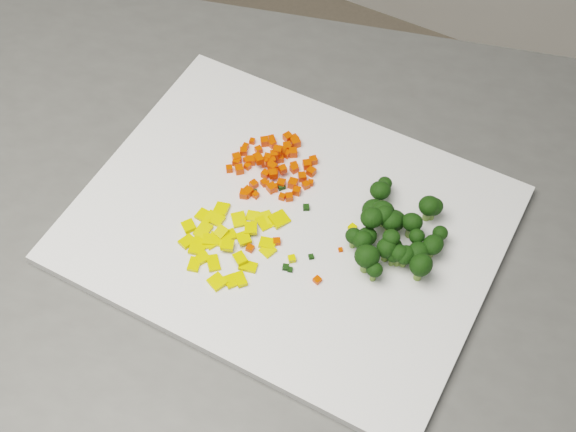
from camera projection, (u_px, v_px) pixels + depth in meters
The scene contains 142 objects.
counter_block at pixel (275, 389), 1.30m from camera, with size 1.08×0.75×0.90m, color #4C4B49.
cutting_board at pixel (288, 224), 0.93m from camera, with size 0.47×0.37×0.01m, color silver.
carrot_pile at pixel (272, 162), 0.96m from camera, with size 0.10×0.10×0.03m, color #EC2C02, non-canonical shape.
pepper_pile at pixel (237, 238), 0.90m from camera, with size 0.12×0.12×0.02m, color #DABB0B, non-canonical shape.
broccoli_pile at pixel (391, 221), 0.89m from camera, with size 0.13×0.13×0.06m, color black, non-canonical shape.
carrot_cube_0 at pixel (252, 141), 0.99m from camera, with size 0.01×0.01×0.01m, color #EC2C02.
carrot_cube_1 at pixel (274, 188), 0.95m from camera, with size 0.01×0.01×0.01m, color #EC2C02.
carrot_cube_2 at pixel (277, 151), 0.97m from camera, with size 0.01×0.01×0.01m, color #EC2C02.
carrot_cube_3 at pixel (280, 159), 0.97m from camera, with size 0.01×0.01×0.01m, color #EC2C02.
carrot_cube_4 at pixel (266, 161), 0.96m from camera, with size 0.01×0.01×0.01m, color #EC2C02.
carrot_cube_5 at pixel (264, 183), 0.95m from camera, with size 0.01×0.01×0.01m, color #EC2C02.
carrot_cube_6 at pixel (248, 166), 0.97m from camera, with size 0.01×0.01×0.01m, color #EC2C02.
carrot_cube_7 at pixel (244, 194), 0.94m from camera, with size 0.01×0.01×0.01m, color #EC2C02.
carrot_cube_8 at pixel (265, 142), 0.99m from camera, with size 0.01×0.01×0.01m, color #EC2C02.
carrot_cube_9 at pixel (302, 177), 0.96m from camera, with size 0.01×0.01×0.01m, color #EC2C02.
carrot_cube_10 at pixel (274, 155), 0.96m from camera, with size 0.01×0.01×0.01m, color #EC2C02.
carrot_cube_11 at pixel (257, 157), 0.97m from camera, with size 0.01×0.01×0.01m, color #EC2C02.
carrot_cube_12 at pixel (273, 167), 0.95m from camera, with size 0.01×0.01×0.01m, color #EC2C02.
carrot_cube_13 at pixel (278, 154), 0.97m from camera, with size 0.01×0.01×0.01m, color #EC2C02.
carrot_cube_14 at pixel (296, 143), 0.99m from camera, with size 0.01×0.01×0.01m, color #EC2C02.
carrot_cube_15 at pixel (293, 184), 0.95m from camera, with size 0.01×0.01×0.01m, color #EC2C02.
carrot_cube_16 at pixel (307, 165), 0.97m from camera, with size 0.01×0.01×0.01m, color #EC2C02.
carrot_cube_17 at pixel (289, 197), 0.94m from camera, with size 0.01×0.01×0.01m, color #EC2C02.
carrot_cube_18 at pixel (251, 161), 0.97m from camera, with size 0.01×0.01×0.01m, color #EC2C02.
carrot_cube_19 at pixel (246, 146), 0.98m from camera, with size 0.01×0.01×0.01m, color #EC2C02.
carrot_cube_20 at pixel (267, 184), 0.95m from camera, with size 0.01×0.01×0.01m, color #EC2C02.
carrot_cube_21 at pixel (294, 139), 0.99m from camera, with size 0.01×0.01×0.01m, color #EC2C02.
carrot_cube_22 at pixel (287, 147), 0.98m from camera, with size 0.01×0.01×0.01m, color #EC2C02.
carrot_cube_23 at pixel (297, 191), 0.94m from camera, with size 0.01×0.01×0.01m, color #EC2C02.
carrot_cube_24 at pixel (313, 160), 0.97m from camera, with size 0.01×0.01×0.01m, color #EC2C02.
carrot_cube_25 at pixel (265, 162), 0.97m from camera, with size 0.01×0.01×0.01m, color #EC2C02.
carrot_cube_26 at pixel (248, 192), 0.94m from camera, with size 0.01×0.01×0.01m, color #EC2C02.
carrot_cube_27 at pixel (282, 152), 0.98m from camera, with size 0.01×0.01×0.01m, color #EC2C02.
carrot_cube_28 at pixel (268, 157), 0.96m from camera, with size 0.01×0.01×0.01m, color #EC2C02.
carrot_cube_29 at pixel (248, 161), 0.97m from camera, with size 0.01×0.01×0.01m, color #EC2C02.
carrot_cube_30 at pixel (239, 169), 0.96m from camera, with size 0.01×0.01×0.01m, color #EC2C02.
carrot_cube_31 at pixel (311, 183), 0.95m from camera, with size 0.01×0.01×0.01m, color #EC2C02.
carrot_cube_32 at pixel (306, 185), 0.95m from camera, with size 0.01×0.01×0.01m, color #EC2C02.
carrot_cube_33 at pixel (274, 172), 0.96m from camera, with size 0.01×0.01×0.01m, color #EC2C02.
carrot_cube_34 at pixel (287, 154), 0.98m from camera, with size 0.01×0.01×0.01m, color #EC2C02.
carrot_cube_35 at pixel (259, 150), 0.98m from camera, with size 0.01×0.01×0.01m, color #EC2C02.
carrot_cube_36 at pixel (271, 164), 0.96m from camera, with size 0.01×0.01×0.01m, color #EC2C02.
carrot_cube_37 at pixel (272, 144), 0.99m from camera, with size 0.01×0.01×0.01m, color #EC2C02.
carrot_cube_38 at pixel (273, 174), 0.95m from camera, with size 0.01×0.01×0.01m, color #EC2C02.
carrot_cube_39 at pixel (272, 188), 0.95m from camera, with size 0.01×0.01×0.01m, color #EC2C02.
carrot_cube_40 at pixel (244, 151), 0.98m from camera, with size 0.01×0.01×0.01m, color #EC2C02.
carrot_cube_41 at pixel (282, 197), 0.94m from camera, with size 0.01×0.01×0.01m, color #EC2C02.
carrot_cube_42 at pixel (272, 161), 0.96m from camera, with size 0.01×0.01×0.01m, color #EC2C02.
carrot_cube_43 at pixel (237, 158), 0.97m from camera, with size 0.01×0.01×0.01m, color #EC2C02.
carrot_cube_44 at pixel (266, 174), 0.96m from camera, with size 0.01×0.01×0.01m, color #EC2C02.
carrot_cube_45 at pixel (259, 160), 0.96m from camera, with size 0.01×0.01×0.01m, color #EC2C02.
carrot_cube_46 at pixel (254, 184), 0.95m from camera, with size 0.01×0.01×0.01m, color #EC2C02.
carrot_cube_47 at pixel (294, 169), 0.96m from camera, with size 0.01×0.01×0.01m, color #EC2C02.
carrot_cube_48 at pixel (311, 172), 0.96m from camera, with size 0.01×0.01×0.01m, color #EC2C02.
carrot_cube_49 at pixel (276, 153), 0.97m from camera, with size 0.01×0.01×0.01m, color #EC2C02.
carrot_cube_50 at pixel (283, 169), 0.95m from camera, with size 0.01×0.01×0.01m, color #EC2C02.
carrot_cube_51 at pixel (281, 183), 0.95m from camera, with size 0.01×0.01×0.01m, color #EC2C02.
carrot_cube_52 at pixel (229, 169), 0.96m from camera, with size 0.01×0.01×0.01m, color #EC2C02.
carrot_cube_53 at pixel (288, 137), 0.99m from camera, with size 0.01×0.01×0.01m, color #EC2C02.
carrot_cube_54 at pixel (294, 166), 0.97m from camera, with size 0.01×0.01×0.01m, color #EC2C02.
carrot_cube_55 at pixel (288, 146), 0.98m from camera, with size 0.01×0.01×0.01m, color #EC2C02.
carrot_cube_56 at pixel (272, 139), 0.99m from camera, with size 0.01×0.01×0.01m, color #EC2C02.
carrot_cube_57 at pixel (256, 195), 0.94m from camera, with size 0.01×0.01×0.01m, color #EC2C02.
carrot_cube_58 at pixel (293, 153), 0.98m from camera, with size 0.01×0.01×0.01m, color #EC2C02.
carrot_cube_59 at pixel (237, 162), 0.97m from camera, with size 0.01×0.01×0.01m, color #EC2C02.
pepper_chunk_0 at pixel (203, 230), 0.91m from camera, with size 0.02×0.02×0.00m, color #DABB0B.
pepper_chunk_1 at pixel (253, 216), 0.93m from camera, with size 0.01×0.01×0.00m, color #DABB0B.
pepper_chunk_2 at pixel (240, 279), 0.88m from camera, with size 0.02×0.01×0.00m, color #DABB0B.
pepper_chunk_3 at pixel (268, 243), 0.90m from camera, with size 0.01×0.02×0.00m, color #DABB0B.
pepper_chunk_4 at pixel (228, 236), 0.91m from camera, with size 0.01×0.02×0.00m, color #DABB0B.
pepper_chunk_5 at pixel (187, 241), 0.91m from camera, with size 0.01×0.02×0.00m, color #DABB0B.
pepper_chunk_6 at pixel (197, 250), 0.90m from camera, with size 0.02×0.01×0.00m, color #DABB0B.
pepper_chunk_7 at pixel (244, 238), 0.90m from camera, with size 0.02×0.01×0.00m, color #DABB0B.
pepper_chunk_8 at pixel (214, 238), 0.91m from camera, with size 0.01×0.01×0.00m, color #DABB0B.
pepper_chunk_9 at pixel (248, 266), 0.89m from camera, with size 0.02×0.01×0.00m, color #DABB0B.
pepper_chunk_10 at pixel (212, 241), 0.91m from camera, with size 0.02×0.02×0.00m, color #DABB0B.
pepper_chunk_11 at pixel (251, 228), 0.91m from camera, with size 0.02×0.01×0.00m, color #DABB0B.
pepper_chunk_12 at pixel (211, 240), 0.91m from camera, with size 0.02×0.01×0.01m, color #DABB0B.
pepper_chunk_13 at pixel (199, 241), 0.91m from camera, with size 0.01×0.01×0.00m, color #DABB0B.
pepper_chunk_14 at pixel (189, 226), 0.92m from camera, with size 0.01×0.02×0.00m, color #DABB0B.
pepper_chunk_15 at pixel (265, 219), 0.92m from camera, with size 0.02×0.02×0.00m, color #DABB0B.
pepper_chunk_16 at pixel (226, 244), 0.90m from camera, with size 0.01×0.01×0.00m, color #DABB0B.
pepper_chunk_17 at pixel (266, 222), 0.92m from camera, with size 0.02×0.02×0.00m, color #DABB0B.
pepper_chunk_18 at pixel (239, 220), 0.92m from camera, with size 0.02×0.02×0.01m, color #DABB0B.
pepper_chunk_19 at pixel (217, 282), 0.88m from camera, with size 0.02×0.02×0.00m, color #DABB0B.
pepper_chunk_20 at pixel (279, 219), 0.92m from camera, with size 0.02×0.02×0.01m, color #DABB0B.
pepper_chunk_21 at pixel (228, 245), 0.90m from camera, with size 0.01×0.01×0.00m, color #DABB0B.
pepper_chunk_22 at pixel (213, 263), 0.89m from camera, with size 0.02×0.01×0.00m, color #DABB0B.
pepper_chunk_23 at pixel (203, 258), 0.89m from camera, with size 0.01×0.01×0.00m, color #DABB0B.
pepper_chunk_24 at pixel (221, 209), 0.93m from camera, with size 0.02×0.02×0.00m, color #DABB0B.
pepper_chunk_25 at pixel (268, 250), 0.90m from camera, with size 0.02×0.01×0.00m, color #DABB0B.
pepper_chunk_26 at pixel (194, 264), 0.89m from camera, with size 0.01×0.02×0.00m, color #DABB0B.
pepper_chunk_27 at pixel (217, 240), 0.91m from camera, with size 0.02×0.01×0.00m, color #DABB0B.
pepper_chunk_28 at pixel (240, 258), 0.89m from camera, with size 0.02×0.01×0.00m, color #DABB0B.
pepper_chunk_29 at pixel (209, 242), 0.91m from camera, with size 0.01×0.02×0.00m, color #DABB0B.
pepper_chunk_30 at pixel (215, 219), 0.92m from camera, with size 0.02×0.01×0.01m, color #DABB0B.
pepper_chunk_31 at pixel (205, 216), 0.93m from camera, with size 0.02×0.02×0.00m, color #DABB0B.
pepper_chunk_32 at pixel (221, 232), 0.91m from camera, with size 0.01×0.01×0.00m, color #DABB0B.
pepper_chunk_33 at pixel (231, 281), 0.88m from camera, with size 0.01×0.02×0.00m, color #DABB0B.
broccoli_floret_0 at pixel (419, 269), 0.87m from camera, with size 0.03×0.03×0.04m, color black, non-canonical shape.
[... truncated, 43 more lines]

